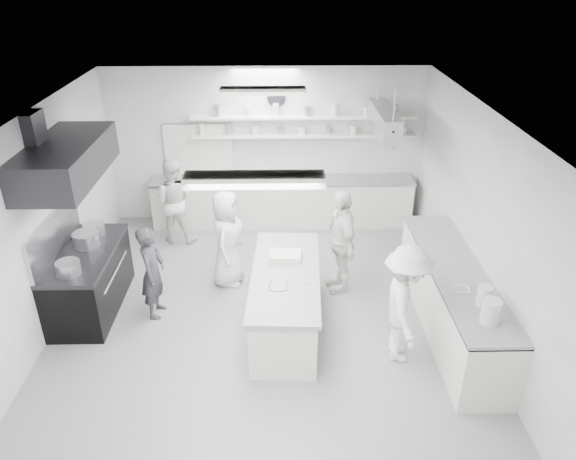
{
  "coord_description": "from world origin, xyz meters",
  "views": [
    {
      "loc": [
        0.22,
        -6.41,
        4.79
      ],
      "look_at": [
        0.36,
        0.6,
        1.18
      ],
      "focal_mm": 33.53,
      "sensor_mm": 36.0,
      "label": 1
    }
  ],
  "objects_px": {
    "stove": "(90,281)",
    "prep_island": "(286,301)",
    "back_counter": "(283,202)",
    "right_counter": "(452,299)",
    "cook_stove": "(153,272)",
    "cook_back": "(173,201)"
  },
  "relations": [
    {
      "from": "stove",
      "to": "prep_island",
      "type": "height_order",
      "value": "stove"
    },
    {
      "from": "back_counter",
      "to": "right_counter",
      "type": "distance_m",
      "value": 4.13
    },
    {
      "from": "back_counter",
      "to": "right_counter",
      "type": "bearing_deg",
      "value": -55.35
    },
    {
      "from": "back_counter",
      "to": "prep_island",
      "type": "xyz_separation_m",
      "value": [
        0.01,
        -3.32,
        -0.04
      ]
    },
    {
      "from": "stove",
      "to": "prep_island",
      "type": "distance_m",
      "value": 2.96
    },
    {
      "from": "stove",
      "to": "cook_stove",
      "type": "xyz_separation_m",
      "value": [
        1.0,
        -0.19,
        0.26
      ]
    },
    {
      "from": "cook_back",
      "to": "back_counter",
      "type": "bearing_deg",
      "value": -157.5
    },
    {
      "from": "back_counter",
      "to": "cook_stove",
      "type": "height_order",
      "value": "cook_stove"
    },
    {
      "from": "right_counter",
      "to": "cook_stove",
      "type": "relative_size",
      "value": 2.31
    },
    {
      "from": "stove",
      "to": "cook_stove",
      "type": "relative_size",
      "value": 1.26
    },
    {
      "from": "back_counter",
      "to": "right_counter",
      "type": "relative_size",
      "value": 1.52
    },
    {
      "from": "back_counter",
      "to": "right_counter",
      "type": "xyz_separation_m",
      "value": [
        2.35,
        -3.4,
        0.01
      ]
    },
    {
      "from": "prep_island",
      "to": "cook_back",
      "type": "distance_m",
      "value": 3.35
    },
    {
      "from": "prep_island",
      "to": "cook_back",
      "type": "xyz_separation_m",
      "value": [
        -2.0,
        2.66,
        0.38
      ]
    },
    {
      "from": "right_counter",
      "to": "cook_back",
      "type": "relative_size",
      "value": 2.07
    },
    {
      "from": "prep_island",
      "to": "stove",
      "type": "bearing_deg",
      "value": 172.6
    },
    {
      "from": "stove",
      "to": "right_counter",
      "type": "height_order",
      "value": "right_counter"
    },
    {
      "from": "right_counter",
      "to": "cook_back",
      "type": "height_order",
      "value": "cook_back"
    },
    {
      "from": "prep_island",
      "to": "back_counter",
      "type": "bearing_deg",
      "value": 92.98
    },
    {
      "from": "right_counter",
      "to": "stove",
      "type": "bearing_deg",
      "value": 173.48
    },
    {
      "from": "stove",
      "to": "cook_stove",
      "type": "distance_m",
      "value": 1.05
    },
    {
      "from": "cook_stove",
      "to": "prep_island",
      "type": "bearing_deg",
      "value": -95.75
    }
  ]
}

